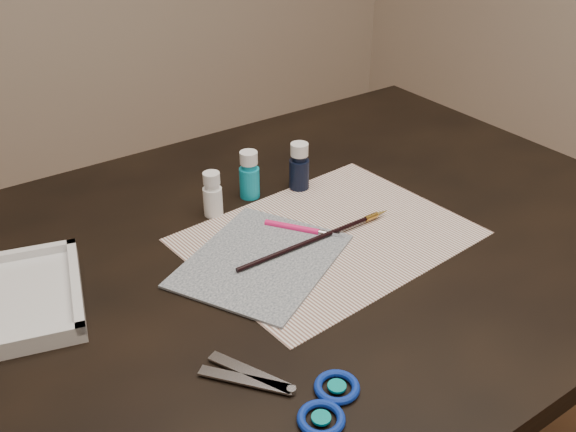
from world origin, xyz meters
TOP-DOWN VIEW (x-y plane):
  - table at (0.00, 0.00)m, footprint 1.30×0.90m
  - paper at (0.06, -0.02)m, footprint 0.46×0.36m
  - canvas at (-0.06, -0.02)m, footprint 0.32×0.30m
  - paint_bottle_white at (-0.05, 0.15)m, footprint 0.04×0.04m
  - paint_bottle_cyan at (0.03, 0.16)m, footprint 0.04×0.04m
  - paint_bottle_navy at (0.12, 0.14)m, footprint 0.04×0.04m
  - paintbrush at (0.04, -0.03)m, footprint 0.30×0.01m
  - craft_knife at (0.04, 0.01)m, footprint 0.09×0.12m
  - scissors at (-0.20, -0.25)m, footprint 0.22×0.23m

SIDE VIEW (x-z plane):
  - table at x=0.00m, z-range 0.00..0.75m
  - paper at x=0.06m, z-range 0.75..0.75m
  - canvas at x=-0.06m, z-range 0.75..0.76m
  - scissors at x=-0.20m, z-range 0.75..0.76m
  - craft_knife at x=0.04m, z-range 0.75..0.76m
  - paintbrush at x=0.04m, z-range 0.76..0.76m
  - paint_bottle_white at x=-0.05m, z-range 0.75..0.83m
  - paint_bottle_cyan at x=0.03m, z-range 0.75..0.84m
  - paint_bottle_navy at x=0.12m, z-range 0.75..0.84m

